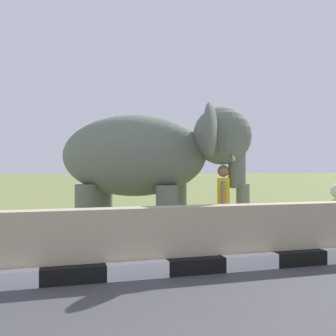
# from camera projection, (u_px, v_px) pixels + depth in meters

# --- Properties ---
(striped_curb) EXTENTS (16.20, 0.20, 0.24)m
(striped_curb) POSITION_uv_depth(u_px,v_px,m) (39.00, 278.00, 5.30)
(striped_curb) COLOR white
(striped_curb) RESTS_ON ground_plane
(barrier_parapet) EXTENTS (28.00, 0.36, 1.00)m
(barrier_parapet) POSITION_uv_depth(u_px,v_px,m) (196.00, 237.00, 6.25)
(barrier_parapet) COLOR tan
(barrier_parapet) RESTS_ON ground_plane
(elephant) EXTENTS (3.96, 3.42, 2.82)m
(elephant) POSITION_uv_depth(u_px,v_px,m) (149.00, 157.00, 8.18)
(elephant) COLOR slate
(elephant) RESTS_ON ground_plane
(person_handler) EXTENTS (0.38, 0.64, 1.66)m
(person_handler) POSITION_uv_depth(u_px,v_px,m) (223.00, 202.00, 7.77)
(person_handler) COLOR navy
(person_handler) RESTS_ON ground_plane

